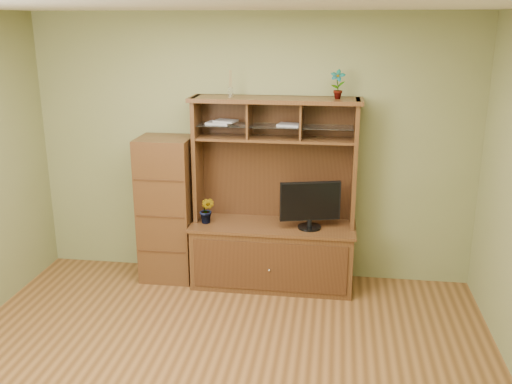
# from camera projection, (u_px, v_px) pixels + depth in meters

# --- Properties ---
(room) EXTENTS (4.54, 4.04, 2.74)m
(room) POSITION_uv_depth(u_px,v_px,m) (209.00, 211.00, 3.92)
(room) COLOR brown
(room) RESTS_ON ground
(media_hutch) EXTENTS (1.66, 0.61, 1.90)m
(media_hutch) POSITION_uv_depth(u_px,v_px,m) (273.00, 235.00, 5.76)
(media_hutch) COLOR #422412
(media_hutch) RESTS_ON room
(monitor) EXTENTS (0.59, 0.23, 0.47)m
(monitor) POSITION_uv_depth(u_px,v_px,m) (310.00, 204.00, 5.53)
(monitor) COLOR black
(monitor) RESTS_ON media_hutch
(orchid_plant) EXTENTS (0.17, 0.15, 0.27)m
(orchid_plant) POSITION_uv_depth(u_px,v_px,m) (207.00, 210.00, 5.70)
(orchid_plant) COLOR #355F20
(orchid_plant) RESTS_ON media_hutch
(top_plant) EXTENTS (0.16, 0.12, 0.27)m
(top_plant) POSITION_uv_depth(u_px,v_px,m) (338.00, 84.00, 5.32)
(top_plant) COLOR #266322
(top_plant) RESTS_ON media_hutch
(reed_diffuser) EXTENTS (0.05, 0.05, 0.25)m
(reed_diffuser) POSITION_uv_depth(u_px,v_px,m) (230.00, 86.00, 5.47)
(reed_diffuser) COLOR silver
(reed_diffuser) RESTS_ON media_hutch
(magazines) EXTENTS (0.94, 0.21, 0.04)m
(magazines) POSITION_uv_depth(u_px,v_px,m) (244.00, 123.00, 5.55)
(magazines) COLOR #A1A0A5
(magazines) RESTS_ON media_hutch
(side_cabinet) EXTENTS (0.53, 0.49, 1.49)m
(side_cabinet) POSITION_uv_depth(u_px,v_px,m) (167.00, 209.00, 5.86)
(side_cabinet) COLOR #422412
(side_cabinet) RESTS_ON room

